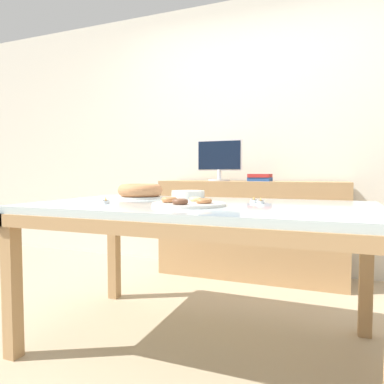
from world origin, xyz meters
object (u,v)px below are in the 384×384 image
book_stack (260,178)px  computer_monitor (219,160)px  plate_stack (188,195)px  tealight_near_front (261,202)px  pastry_platter (188,203)px  cake_chocolate_round (140,191)px  tealight_centre (254,201)px  tealight_left_edge (106,202)px

book_stack → computer_monitor: bearing=-179.8°
plate_stack → tealight_near_front: bearing=-24.0°
computer_monitor → pastry_platter: (0.28, -1.48, -0.27)m
cake_chocolate_round → tealight_centre: cake_chocolate_round is taller
computer_monitor → cake_chocolate_round: (-0.19, -1.12, -0.23)m
tealight_centre → cake_chocolate_round: bearing=174.4°
pastry_platter → tealight_left_edge: pastry_platter is taller
tealight_left_edge → tealight_near_front: (0.76, 0.28, 0.00)m
plate_stack → tealight_left_edge: plate_stack is taller
computer_monitor → tealight_near_front: 1.42m
tealight_near_front → tealight_left_edge: bearing=-159.5°
pastry_platter → tealight_left_edge: bearing=-172.8°
book_stack → cake_chocolate_round: (-0.57, -1.12, -0.08)m
plate_stack → tealight_left_edge: (-0.26, -0.51, -0.01)m
pastry_platter → plate_stack: plate_stack is taller
cake_chocolate_round → tealight_left_edge: 0.42m
tealight_centre → tealight_near_front: bearing=-52.3°
computer_monitor → book_stack: 0.41m
tealight_centre → computer_monitor: bearing=114.8°
tealight_left_edge → book_stack: bearing=70.8°
book_stack → plate_stack: size_ratio=0.96×
computer_monitor → tealight_left_edge: computer_monitor is taller
book_stack → tealight_near_front: size_ratio=5.05×
book_stack → tealight_left_edge: bearing=-109.2°
book_stack → plate_stack: 1.08m
book_stack → plate_stack: (-0.27, -1.04, -0.10)m
cake_chocolate_round → tealight_centre: 0.75m
computer_monitor → tealight_centre: (0.55, -1.19, -0.27)m
plate_stack → tealight_near_front: (0.50, -0.22, -0.01)m
cake_chocolate_round → plate_stack: size_ratio=1.36×
computer_monitor → tealight_left_edge: bearing=-96.0°
cake_chocolate_round → computer_monitor: bearing=80.2°
book_stack → pastry_platter: size_ratio=0.55×
pastry_platter → computer_monitor: bearing=100.7°
pastry_platter → tealight_left_edge: size_ratio=9.16×
book_stack → tealight_left_edge: 1.64m
computer_monitor → tealight_left_edge: (-0.16, -1.54, -0.27)m
computer_monitor → book_stack: bearing=0.2°
pastry_platter → tealight_near_front: (0.32, 0.23, -0.00)m
computer_monitor → plate_stack: size_ratio=2.02×
computer_monitor → tealight_near_front: bearing=-64.5°
computer_monitor → tealight_near_front: computer_monitor is taller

